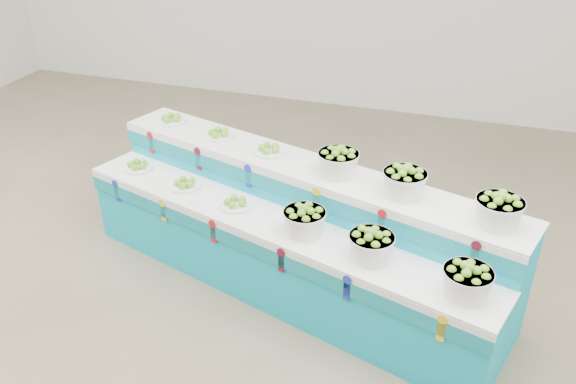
# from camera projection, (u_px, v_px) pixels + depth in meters

# --- Properties ---
(ground) EXTENTS (10.00, 10.00, 0.00)m
(ground) POSITION_uv_depth(u_px,v_px,m) (147.00, 313.00, 4.76)
(ground) COLOR brown
(ground) RESTS_ON ground
(display_stand) EXTENTS (3.86, 2.01, 1.02)m
(display_stand) POSITION_uv_depth(u_px,v_px,m) (288.00, 230.00, 4.89)
(display_stand) COLOR #0FA5C5
(display_stand) RESTS_ON ground
(plate_lower_left) EXTENTS (0.32, 0.32, 0.09)m
(plate_lower_left) POSITION_uv_depth(u_px,v_px,m) (138.00, 165.00, 5.36)
(plate_lower_left) COLOR white
(plate_lower_left) RESTS_ON display_stand
(plate_lower_mid) EXTENTS (0.32, 0.32, 0.09)m
(plate_lower_mid) POSITION_uv_depth(u_px,v_px,m) (185.00, 183.00, 5.06)
(plate_lower_mid) COLOR white
(plate_lower_mid) RESTS_ON display_stand
(plate_lower_right) EXTENTS (0.32, 0.32, 0.09)m
(plate_lower_right) POSITION_uv_depth(u_px,v_px,m) (235.00, 202.00, 4.78)
(plate_lower_right) COLOR white
(plate_lower_right) RESTS_ON display_stand
(basket_lower_left) EXTENTS (0.40, 0.40, 0.23)m
(basket_lower_left) POSITION_uv_depth(u_px,v_px,m) (304.00, 220.00, 4.41)
(basket_lower_left) COLOR silver
(basket_lower_left) RESTS_ON display_stand
(basket_lower_mid) EXTENTS (0.40, 0.40, 0.23)m
(basket_lower_mid) POSITION_uv_depth(u_px,v_px,m) (371.00, 245.00, 4.13)
(basket_lower_mid) COLOR silver
(basket_lower_mid) RESTS_ON display_stand
(basket_lower_right) EXTENTS (0.40, 0.40, 0.23)m
(basket_lower_right) POSITION_uv_depth(u_px,v_px,m) (467.00, 281.00, 3.78)
(basket_lower_right) COLOR silver
(basket_lower_right) RESTS_ON display_stand
(plate_upper_left) EXTENTS (0.32, 0.32, 0.09)m
(plate_upper_left) POSITION_uv_depth(u_px,v_px,m) (171.00, 118.00, 5.54)
(plate_upper_left) COLOR white
(plate_upper_left) RESTS_ON display_stand
(plate_upper_mid) EXTENTS (0.32, 0.32, 0.09)m
(plate_upper_mid) POSITION_uv_depth(u_px,v_px,m) (219.00, 133.00, 5.25)
(plate_upper_mid) COLOR white
(plate_upper_mid) RESTS_ON display_stand
(plate_upper_right) EXTENTS (0.32, 0.32, 0.09)m
(plate_upper_right) POSITION_uv_depth(u_px,v_px,m) (269.00, 149.00, 4.96)
(plate_upper_right) COLOR white
(plate_upper_right) RESTS_ON display_stand
(basket_upper_left) EXTENTS (0.40, 0.40, 0.23)m
(basket_upper_left) POSITION_uv_depth(u_px,v_px,m) (338.00, 162.00, 4.59)
(basket_upper_left) COLOR silver
(basket_upper_left) RESTS_ON display_stand
(basket_upper_mid) EXTENTS (0.40, 0.40, 0.23)m
(basket_upper_mid) POSITION_uv_depth(u_px,v_px,m) (404.00, 182.00, 4.31)
(basket_upper_mid) COLOR silver
(basket_upper_mid) RESTS_ON display_stand
(basket_upper_right) EXTENTS (0.40, 0.40, 0.23)m
(basket_upper_right) POSITION_uv_depth(u_px,v_px,m) (499.00, 210.00, 3.96)
(basket_upper_right) COLOR silver
(basket_upper_right) RESTS_ON display_stand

